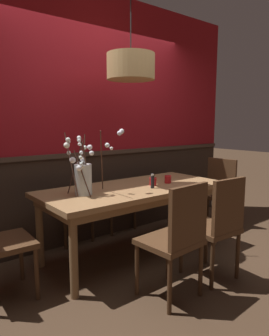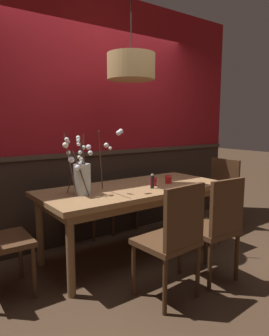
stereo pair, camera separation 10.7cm
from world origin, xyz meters
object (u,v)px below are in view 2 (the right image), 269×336
(dining_table, at_px, (134,194))
(chair_near_side_right, at_px, (215,224))
(chair_head_east_end, at_px, (219,190))
(vase_with_blossoms, at_px, (83,175))
(candle_holder_nearer_center, at_px, (153,182))
(chair_far_side_right, at_px, (114,191))
(pendant_lamp, at_px, (131,67))
(candle_holder_nearer_edge, at_px, (169,179))
(chair_near_side_left, at_px, (173,236))
(chair_far_side_left, at_px, (70,194))
(condiment_bottle, at_px, (152,181))

(dining_table, relative_size, chair_near_side_right, 2.10)
(dining_table, bearing_deg, chair_head_east_end, 0.87)
(vase_with_blossoms, bearing_deg, candle_holder_nearer_center, -5.89)
(chair_far_side_right, height_order, pendant_lamp, pendant_lamp)
(pendant_lamp, bearing_deg, candle_holder_nearer_edge, -24.60)
(chair_head_east_end, bearing_deg, chair_near_side_left, -152.15)
(chair_near_side_right, bearing_deg, chair_far_side_left, 108.87)
(pendant_lamp, bearing_deg, chair_near_side_left, -107.09)
(chair_near_side_right, bearing_deg, condiment_bottle, 101.97)
(dining_table, relative_size, pendant_lamp, 1.89)
(pendant_lamp, bearing_deg, condiment_bottle, -75.15)
(vase_with_blossoms, bearing_deg, condiment_bottle, -14.97)
(condiment_bottle, bearing_deg, chair_near_side_left, -117.69)
(chair_far_side_left, distance_m, chair_near_side_left, 1.74)
(chair_near_side_right, relative_size, candle_holder_nearer_edge, 11.19)
(chair_near_side_right, relative_size, condiment_bottle, 6.41)
(chair_near_side_left, xyz_separation_m, chair_far_side_right, (0.56, 1.73, -0.03))
(candle_holder_nearer_edge, height_order, condiment_bottle, condiment_bottle)
(chair_head_east_end, height_order, chair_near_side_left, chair_near_side_left)
(chair_near_side_left, relative_size, candle_holder_nearer_edge, 11.30)
(candle_holder_nearer_center, height_order, pendant_lamp, pendant_lamp)
(dining_table, xyz_separation_m, chair_near_side_left, (-0.27, -0.88, -0.13))
(chair_far_side_left, xyz_separation_m, chair_far_side_right, (0.64, -0.00, -0.04))
(chair_near_side_left, relative_size, condiment_bottle, 6.47)
(candle_holder_nearer_center, distance_m, candle_holder_nearer_edge, 0.21)
(chair_far_side_right, distance_m, pendant_lamp, 1.67)
(chair_far_side_right, height_order, vase_with_blossoms, vase_with_blossoms)
(chair_far_side_left, distance_m, chair_far_side_right, 0.64)
(chair_near_side_right, bearing_deg, chair_far_side_right, 88.40)
(dining_table, bearing_deg, condiment_bottle, -60.37)
(chair_near_side_left, bearing_deg, chair_near_side_right, 0.64)
(chair_near_side_right, height_order, condiment_bottle, chair_near_side_right)
(candle_holder_nearer_edge, height_order, pendant_lamp, pendant_lamp)
(chair_near_side_right, distance_m, condiment_bottle, 0.77)
(chair_far_side_left, relative_size, candle_holder_nearer_edge, 11.70)
(chair_near_side_left, height_order, vase_with_blossoms, vase_with_blossoms)
(chair_far_side_right, relative_size, pendant_lamp, 0.84)
(chair_far_side_right, xyz_separation_m, candle_holder_nearer_edge, (0.11, -0.94, 0.28))
(chair_far_side_left, distance_m, pendant_lamp, 1.66)
(chair_head_east_end, xyz_separation_m, candle_holder_nearer_center, (-1.23, -0.09, 0.27))
(candle_holder_nearer_edge, bearing_deg, candle_holder_nearer_center, 177.07)
(chair_near_side_left, distance_m, chair_far_side_right, 1.82)
(dining_table, bearing_deg, chair_far_side_right, 71.06)
(candle_holder_nearer_center, bearing_deg, pendant_lamp, 136.12)
(chair_near_side_left, bearing_deg, chair_far_side_right, 71.93)
(candle_holder_nearer_edge, bearing_deg, condiment_bottle, -163.49)
(chair_near_side_left, height_order, chair_far_side_right, chair_near_side_left)
(condiment_bottle, distance_m, pendant_lamp, 1.19)
(candle_holder_nearer_center, height_order, condiment_bottle, condiment_bottle)
(candle_holder_nearer_edge, distance_m, pendant_lamp, 1.26)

